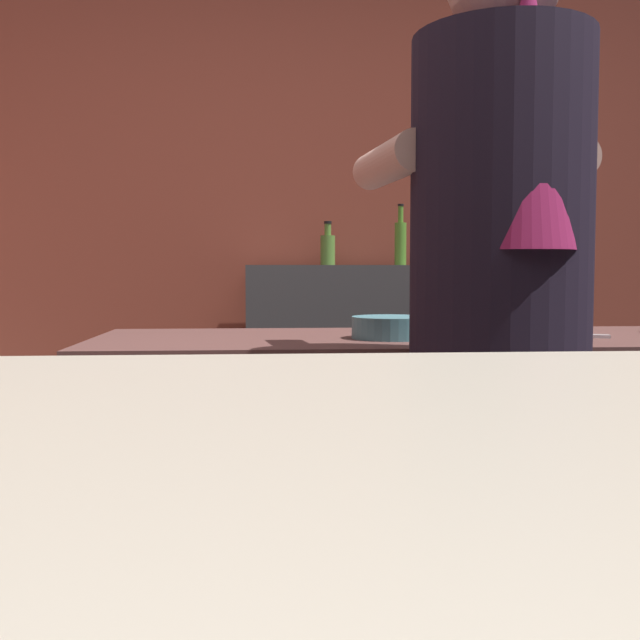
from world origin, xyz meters
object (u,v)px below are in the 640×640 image
(mixing_bowl, at_px, (391,327))
(bottle_olive_oil, at_px, (400,242))
(chefs_knife, at_px, (559,336))
(bottle_vinegar, at_px, (327,248))
(bartender, at_px, (500,312))

(mixing_bowl, xyz_separation_m, bottle_olive_oil, (0.28, 1.42, 0.27))
(chefs_knife, bearing_deg, bottle_olive_oil, 112.02)
(chefs_knife, xyz_separation_m, bottle_olive_oil, (-0.14, 1.41, 0.29))
(chefs_knife, xyz_separation_m, bottle_vinegar, (-0.45, 1.49, 0.26))
(chefs_knife, relative_size, bottle_vinegar, 1.23)
(chefs_knife, height_order, bottle_olive_oil, bottle_olive_oil)
(mixing_bowl, bearing_deg, bottle_olive_oil, 78.83)
(bottle_olive_oil, relative_size, bottle_vinegar, 1.36)
(bartender, bearing_deg, bottle_olive_oil, -11.47)
(mixing_bowl, distance_m, bottle_olive_oil, 1.47)
(chefs_knife, bearing_deg, mixing_bowl, -163.22)
(mixing_bowl, relative_size, chefs_knife, 0.81)
(mixing_bowl, distance_m, bottle_vinegar, 1.51)
(bartender, height_order, bottle_vinegar, bartender)
(bartender, bearing_deg, mixing_bowl, 12.08)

